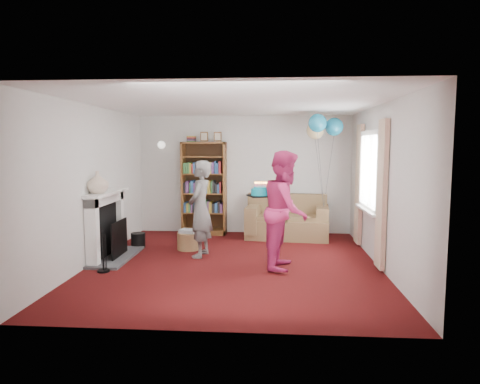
# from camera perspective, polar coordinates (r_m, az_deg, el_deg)

# --- Properties ---
(ground) EXTENTS (5.00, 5.00, 0.00)m
(ground) POSITION_cam_1_polar(r_m,az_deg,el_deg) (6.88, -0.78, -9.54)
(ground) COLOR #350809
(ground) RESTS_ON ground
(wall_back) EXTENTS (4.50, 0.02, 2.50)m
(wall_back) POSITION_cam_1_polar(r_m,az_deg,el_deg) (9.14, 0.57, 2.35)
(wall_back) COLOR silver
(wall_back) RESTS_ON ground
(wall_left) EXTENTS (0.02, 5.00, 2.50)m
(wall_left) POSITION_cam_1_polar(r_m,az_deg,el_deg) (7.21, -19.01, 0.96)
(wall_left) COLOR silver
(wall_left) RESTS_ON ground
(wall_right) EXTENTS (0.02, 5.00, 2.50)m
(wall_right) POSITION_cam_1_polar(r_m,az_deg,el_deg) (6.83, 18.44, 0.71)
(wall_right) COLOR silver
(wall_right) RESTS_ON ground
(ceiling) EXTENTS (4.50, 5.00, 0.01)m
(ceiling) POSITION_cam_1_polar(r_m,az_deg,el_deg) (6.65, -0.82, 11.72)
(ceiling) COLOR white
(ceiling) RESTS_ON wall_back
(fireplace) EXTENTS (0.55, 1.80, 1.12)m
(fireplace) POSITION_cam_1_polar(r_m,az_deg,el_deg) (7.42, -17.00, -4.59)
(fireplace) COLOR #3F3F42
(fireplace) RESTS_ON ground
(window_bay) EXTENTS (0.14, 2.02, 2.20)m
(window_bay) POSITION_cam_1_polar(r_m,az_deg,el_deg) (7.41, 16.88, 0.80)
(window_bay) COLOR white
(window_bay) RESTS_ON ground
(wall_sconce) EXTENTS (0.16, 0.23, 0.16)m
(wall_sconce) POSITION_cam_1_polar(r_m,az_deg,el_deg) (9.26, -10.43, 6.20)
(wall_sconce) COLOR gold
(wall_sconce) RESTS_ON ground
(bookcase) EXTENTS (0.92, 0.42, 2.15)m
(bookcase) POSITION_cam_1_polar(r_m,az_deg,el_deg) (9.05, -4.77, 0.39)
(bookcase) COLOR #472B14
(bookcase) RESTS_ON ground
(sofa) EXTENTS (1.63, 0.87, 0.87)m
(sofa) POSITION_cam_1_polar(r_m,az_deg,el_deg) (8.80, 6.33, -3.90)
(sofa) COLOR brown
(sofa) RESTS_ON ground
(wicker_basket) EXTENTS (0.41, 0.41, 0.37)m
(wicker_basket) POSITION_cam_1_polar(r_m,az_deg,el_deg) (7.81, -6.88, -6.41)
(wicker_basket) COLOR olive
(wicker_basket) RESTS_ON ground
(person_striped) EXTENTS (0.47, 0.64, 1.62)m
(person_striped) POSITION_cam_1_polar(r_m,az_deg,el_deg) (7.20, -5.31, -2.26)
(person_striped) COLOR black
(person_striped) RESTS_ON ground
(person_magenta) EXTENTS (0.81, 0.97, 1.79)m
(person_magenta) POSITION_cam_1_polar(r_m,az_deg,el_deg) (6.53, 6.11, -2.36)
(person_magenta) COLOR #BA255D
(person_magenta) RESTS_ON ground
(birthday_cake) EXTENTS (0.36, 0.36, 0.22)m
(birthday_cake) POSITION_cam_1_polar(r_m,az_deg,el_deg) (6.64, 2.77, -0.01)
(birthday_cake) COLOR black
(birthday_cake) RESTS_ON ground
(balloons) EXTENTS (0.67, 0.72, 1.80)m
(balloons) POSITION_cam_1_polar(r_m,az_deg,el_deg) (8.31, 10.92, 8.54)
(balloons) COLOR #3F3F3F
(balloons) RESTS_ON ground
(mantel_vase) EXTENTS (0.42, 0.42, 0.35)m
(mantel_vase) POSITION_cam_1_polar(r_m,az_deg,el_deg) (7.01, -18.45, 1.24)
(mantel_vase) COLOR beige
(mantel_vase) RESTS_ON fireplace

